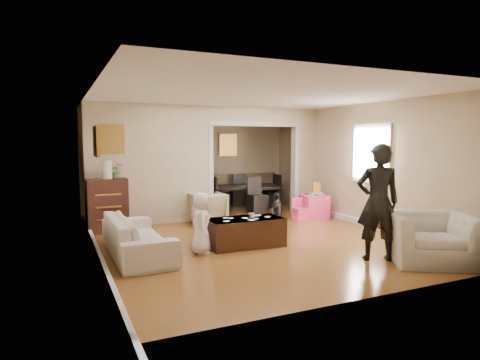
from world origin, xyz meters
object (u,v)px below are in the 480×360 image
dining_table (247,197)px  adult_person (378,202)px  armchair_front (429,238)px  table_lamp (106,170)px  dresser (107,205)px  armchair_back (207,208)px  cyan_cup (312,194)px  coffee_table (245,232)px  play_table (314,206)px  coffee_cup (252,216)px  sofa (138,236)px  child_kneel_b (201,220)px  child_toddler (277,212)px  child_kneel_a (201,223)px

dining_table → adult_person: adult_person is taller
armchair_front → table_lamp: 5.91m
dresser → dining_table: (3.71, 1.39, -0.22)m
armchair_back → cyan_cup: (2.41, -0.50, 0.24)m
armchair_back → coffee_table: armchair_back is taller
play_table → dining_table: 2.04m
coffee_table → coffee_cup: (0.10, -0.05, 0.29)m
sofa → armchair_front: (3.88, -2.19, 0.06)m
play_table → child_kneel_b: bearing=-156.9°
dining_table → play_table: bearing=-57.2°
dining_table → coffee_table: bearing=-109.0°
child_kneel_b → adult_person: bearing=-149.4°
dining_table → adult_person: 5.16m
table_lamp → cyan_cup: table_lamp is taller
child_toddler → armchair_back: bearing=-93.8°
armchair_back → child_kneel_b: size_ratio=0.81×
cyan_cup → child_toddler: 1.71m
dresser → coffee_table: (2.02, -2.15, -0.29)m
dining_table → child_kneel_a: size_ratio=1.77×
table_lamp → play_table: 4.74m
armchair_front → table_lamp: size_ratio=3.14×
dresser → adult_person: 5.13m
table_lamp → armchair_front: bearing=-45.4°
sofa → child_kneel_b: 1.11m
armchair_front → play_table: bearing=112.3°
cyan_cup → dining_table: cyan_cup is taller
child_toddler → dresser: bearing=-62.9°
dining_table → child_toddler: 2.86m
armchair_back → child_kneel_b: 2.01m
coffee_table → sofa: bearing=174.3°
table_lamp → cyan_cup: size_ratio=4.50×
child_kneel_b → sofa: bearing=77.8°
armchair_back → armchair_front: 4.62m
dresser → child_kneel_a: dresser is taller
dresser → child_kneel_a: (1.17, -2.30, -0.04)m
child_kneel_b → child_toddler: 1.81m
cyan_cup → child_kneel_b: bearing=-157.0°
table_lamp → play_table: table_lamp is taller
coffee_table → cyan_cup: size_ratio=16.10×
dresser → child_toddler: bearing=-24.4°
sofa → dining_table: dining_table is taller
armchair_back → table_lamp: size_ratio=2.07×
coffee_table → dining_table: dining_table is taller
dresser → coffee_table: 2.97m
armchair_back → cyan_cup: armchair_back is taller
adult_person → cyan_cup: bearing=-83.2°
play_table → coffee_table: bearing=-146.7°
adult_person → child_toddler: adult_person is taller
dining_table → child_kneel_b: 4.03m
table_lamp → dresser: bearing=0.0°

